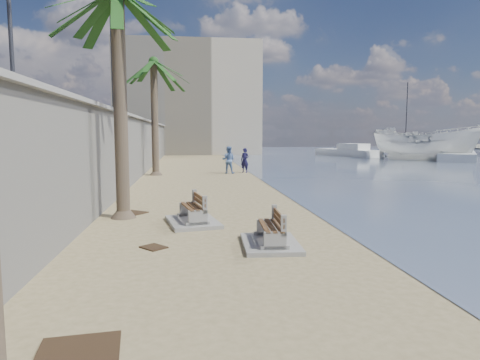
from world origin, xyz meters
TOP-DOWN VIEW (x-y plane):
  - ground_plane at (0.00, 0.00)m, footprint 140.00×140.00m
  - seawall at (-5.20, 20.00)m, footprint 0.45×70.00m
  - wall_cap at (-5.20, 20.00)m, footprint 0.80×70.00m
  - end_building at (-2.00, 52.00)m, footprint 18.00×12.00m
  - bench_near at (-0.19, 3.53)m, footprint 1.38×1.95m
  - bench_far at (-1.99, 6.27)m, footprint 1.71×2.22m
  - palm_back at (-4.17, 21.38)m, footprint 5.00×5.00m
  - streetlight at (-5.10, 12.00)m, footprint 0.28×0.28m
  - person_a at (1.70, 22.45)m, footprint 0.83×0.79m
  - person_b at (0.54, 21.96)m, footprint 1.15×1.01m
  - boat_cruiser at (20.95, 33.17)m, footprint 5.38×5.36m
  - yacht_near at (24.98, 34.17)m, footprint 9.04×11.25m
  - yacht_far at (16.29, 41.87)m, footprint 5.46×8.78m
  - sailboat_west at (26.65, 47.82)m, footprint 6.08×6.96m
  - debris_a at (-3.46, -1.02)m, footprint 1.05×0.88m
  - debris_c at (-3.94, 8.22)m, footprint 1.00×0.97m
  - debris_d at (-2.93, 3.69)m, footprint 0.70×0.71m

SIDE VIEW (x-z plane):
  - ground_plane at x=0.00m, z-range 0.00..0.00m
  - debris_a at x=-3.46m, z-range 0.00..0.03m
  - debris_c at x=-3.94m, z-range 0.00..0.03m
  - debris_d at x=-2.93m, z-range 0.00..0.03m
  - sailboat_west at x=26.65m, z-range -4.40..5.02m
  - bench_near at x=-0.19m, z-range -0.05..0.74m
  - yacht_near at x=24.98m, z-range -0.40..1.10m
  - yacht_far at x=16.29m, z-range -0.40..1.10m
  - bench_far at x=-1.99m, z-range -0.05..0.78m
  - person_a at x=1.70m, z-range 0.00..1.91m
  - person_b at x=0.54m, z-range 0.00..2.00m
  - seawall at x=-5.20m, z-range 0.00..3.50m
  - boat_cruiser at x=20.95m, z-range -0.40..4.03m
  - wall_cap at x=-5.20m, z-range 3.49..3.61m
  - streetlight at x=-5.10m, z-range 4.08..9.21m
  - palm_back at x=-4.17m, z-range 2.99..10.98m
  - end_building at x=-2.00m, z-range 0.00..14.00m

